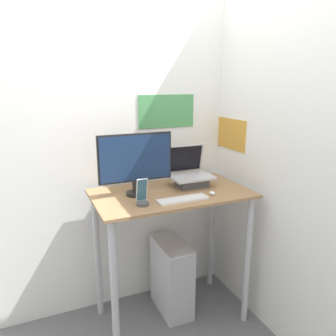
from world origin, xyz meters
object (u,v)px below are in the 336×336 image
object	(u,v)px
keyboard	(183,199)
computer_tower	(172,277)
mouse	(212,193)
laptop	(190,176)
monitor	(136,163)
cell_phone	(142,198)

from	to	relation	value
keyboard	computer_tower	bearing A→B (deg)	81.30
mouse	laptop	bearing A→B (deg)	99.76
mouse	monitor	bearing A→B (deg)	156.33
mouse	computer_tower	distance (m)	0.81
computer_tower	cell_phone	bearing A→B (deg)	-142.89
cell_phone	laptop	bearing A→B (deg)	27.89
keyboard	monitor	bearing A→B (deg)	136.55
monitor	keyboard	xyz separation A→B (m)	(0.24, -0.23, -0.22)
cell_phone	monitor	bearing A→B (deg)	82.39
keyboard	computer_tower	size ratio (longest dim) A/B	0.59
keyboard	mouse	bearing A→B (deg)	5.05
laptop	keyboard	world-z (taller)	laptop
cell_phone	computer_tower	distance (m)	0.88
monitor	laptop	bearing A→B (deg)	5.37
laptop	mouse	size ratio (longest dim) A/B	5.80
laptop	mouse	bearing A→B (deg)	-80.24
cell_phone	computer_tower	xyz separation A→B (m)	(0.31, 0.24, -0.79)
laptop	mouse	distance (m)	0.26
mouse	keyboard	bearing A→B (deg)	-174.95
cell_phone	computer_tower	size ratio (longest dim) A/B	0.30
mouse	computer_tower	xyz separation A→B (m)	(-0.20, 0.24, -0.75)
keyboard	computer_tower	distance (m)	0.79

